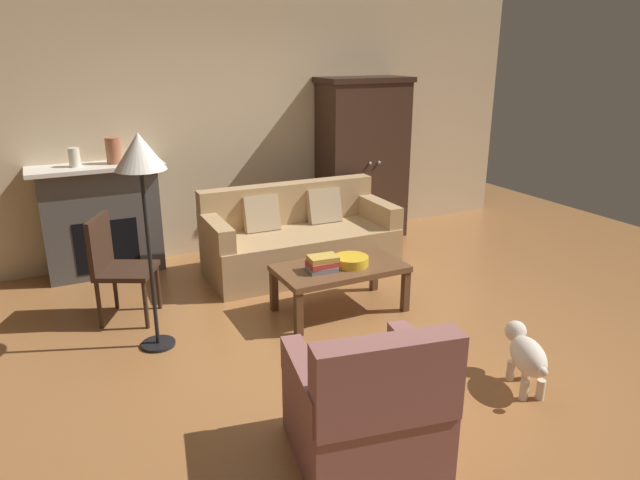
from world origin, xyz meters
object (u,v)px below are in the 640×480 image
floor_lamp (141,165)px  dog (526,354)px  coffee_table (340,272)px  couch (299,240)px  side_chair_wooden (115,262)px  book_stack (322,264)px  mantel_vase_cream (74,157)px  fruit_bowl (351,261)px  fireplace (102,219)px  armchair_near_left (367,411)px  armoire (362,159)px  mantel_vase_terracotta (114,151)px

floor_lamp → dog: size_ratio=3.06×
coffee_table → couch: bearing=84.9°
side_chair_wooden → dog: side_chair_wooden is taller
couch → book_stack: bearing=-104.5°
couch → mantel_vase_cream: mantel_vase_cream is taller
side_chair_wooden → dog: (2.29, -2.31, -0.27)m
fruit_bowl → dog: (0.46, -1.58, -0.21)m
couch → mantel_vase_cream: 2.30m
coffee_table → dog: size_ratio=2.05×
mantel_vase_cream → fruit_bowl: bearing=-43.4°
fruit_bowl → book_stack: (-0.28, -0.01, 0.03)m
fireplace → armchair_near_left: (0.92, -3.62, -0.25)m
armoire → book_stack: (-1.44, -1.81, -0.46)m
armoire → dog: armoire is taller
side_chair_wooden → mantel_vase_cream: bearing=97.1°
coffee_table → mantel_vase_cream: (-1.88, 1.83, 0.84)m
fireplace → armoire: bearing=-1.5°
coffee_table → side_chair_wooden: (-1.74, 0.70, 0.15)m
armoire → dog: bearing=-101.7°
couch → side_chair_wooden: bearing=-168.9°
fruit_bowl → side_chair_wooden: size_ratio=0.33×
floor_lamp → coffee_table: bearing=-2.5°
coffee_table → book_stack: bearing=-167.9°
armoire → couch: bearing=-148.3°
armoire → side_chair_wooden: 3.20m
couch → book_stack: size_ratio=7.20×
coffee_table → armchair_near_left: size_ratio=1.23×
couch → fruit_bowl: bearing=-90.2°
book_stack → armchair_near_left: (-0.59, -1.73, -0.17)m
armoire → mantel_vase_terracotta: 2.79m
floor_lamp → mantel_vase_cream: bearing=100.4°
mantel_vase_terracotta → side_chair_wooden: 1.37m
fireplace → couch: size_ratio=0.65×
side_chair_wooden → dog: 3.27m
armoire → couch: 1.49m
couch → fruit_bowl: (-0.00, -1.09, 0.14)m
coffee_table → fireplace: bearing=132.6°
mantel_vase_terracotta → armchair_near_left: bearing=-78.4°
couch → fruit_bowl: 1.10m
armchair_near_left → mantel_vase_cream: bearing=106.9°
fireplace → armchair_near_left: fireplace is taller
fruit_bowl → floor_lamp: size_ratio=0.18×
armchair_near_left → dog: 1.34m
couch → dog: bearing=-80.4°
mantel_vase_terracotta → armchair_near_left: size_ratio=0.28×
mantel_vase_cream → armchair_near_left: (1.10, -3.60, -0.89)m
book_stack → mantel_vase_cream: 2.63m
fireplace → mantel_vase_terracotta: bearing=-5.7°
mantel_vase_terracotta → book_stack: bearing=-54.6°
mantel_vase_terracotta → side_chair_wooden: size_ratio=0.28×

